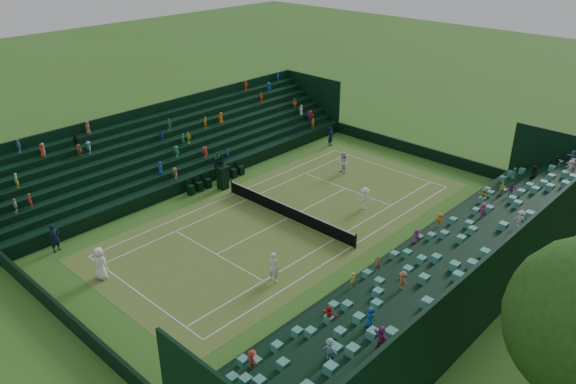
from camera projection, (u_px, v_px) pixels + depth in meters
name	position (u px, v px, depth m)	size (l,w,h in m)	color
ground	(288.00, 218.00, 38.54)	(160.00, 160.00, 0.00)	#3A6B21
court_surface	(288.00, 218.00, 38.54)	(12.97, 26.77, 0.01)	#3C7828
perimeter_wall_north	(413.00, 149.00, 48.72)	(17.17, 0.20, 1.00)	black
perimeter_wall_south	(70.00, 321.00, 27.92)	(17.17, 0.20, 1.00)	black
perimeter_wall_east	(393.00, 258.00, 33.10)	(0.20, 31.77, 1.00)	black
perimeter_wall_west	(209.00, 177.00, 43.54)	(0.20, 31.77, 1.00)	black
north_grandstand	(460.00, 270.00, 30.06)	(6.60, 32.00, 4.90)	black
south_grandstand	(175.00, 150.00, 45.66)	(6.60, 32.00, 4.90)	black
tennis_net	(288.00, 211.00, 38.31)	(11.67, 0.10, 1.06)	black
umpire_chair	(222.00, 174.00, 42.32)	(0.86, 0.86, 2.70)	black
courtside_chairs	(217.00, 179.00, 43.33)	(0.49, 5.46, 1.06)	black
player_near_west	(100.00, 263.00, 31.68)	(0.98, 0.64, 2.01)	white
player_near_east	(274.00, 267.00, 31.45)	(0.69, 0.45, 1.88)	white
player_far_west	(343.00, 163.00, 44.94)	(0.89, 0.69, 1.83)	white
player_far_east	(364.00, 198.00, 39.42)	(1.07, 0.62, 1.66)	white
line_judge_north	(331.00, 136.00, 50.47)	(0.64, 0.42, 1.77)	black
line_judge_south	(55.00, 238.00, 34.35)	(0.68, 0.44, 1.85)	black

